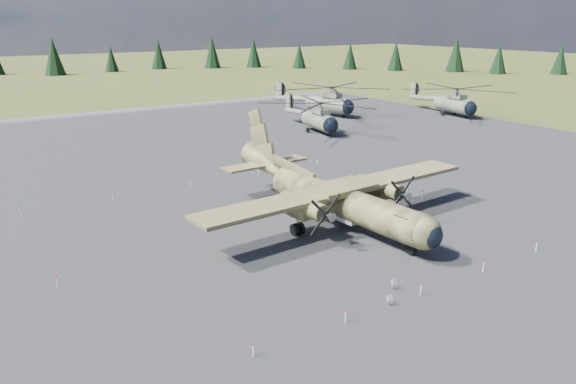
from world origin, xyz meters
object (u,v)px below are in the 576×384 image
helicopter_near (319,111)px  helicopter_far (455,96)px  transport_plane (333,194)px  helicopter_mid (329,95)px

helicopter_near → helicopter_far: helicopter_far is taller
transport_plane → helicopter_far: bearing=27.7°
helicopter_near → helicopter_far: bearing=7.0°
helicopter_far → helicopter_mid: bearing=152.6°
transport_plane → helicopter_far: size_ratio=1.12×
helicopter_far → helicopter_near: bearing=-175.1°
transport_plane → helicopter_mid: transport_plane is taller
helicopter_near → helicopter_mid: bearing=55.8°
helicopter_mid → helicopter_far: 21.90m
helicopter_near → helicopter_far: size_ratio=0.96×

